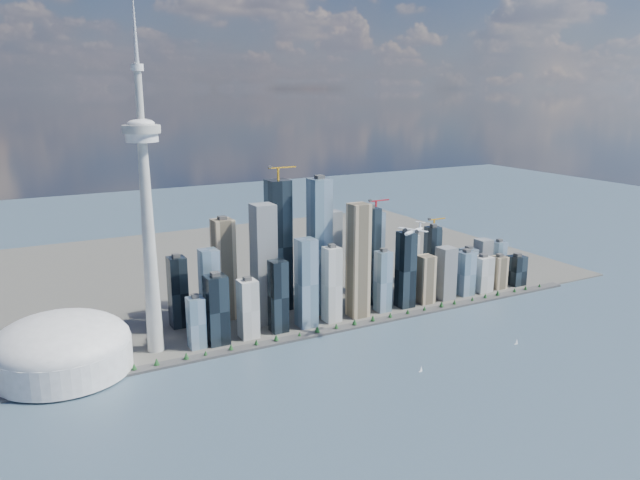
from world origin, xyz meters
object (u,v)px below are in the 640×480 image
needle_tower (147,208)px  sailboat_east (516,342)px  dome_stadium (62,348)px  sailboat_west (421,370)px  airplane (414,231)px

needle_tower → sailboat_east: (534.87, -254.03, -232.47)m
needle_tower → dome_stadium: needle_tower is taller
dome_stadium → sailboat_west: 536.12m
sailboat_east → needle_tower: bearing=155.4°
needle_tower → airplane: size_ratio=9.69×
dome_stadium → sailboat_east: size_ratio=19.04×
dome_stadium → sailboat_west: (472.11, -251.43, -36.32)m
needle_tower → sailboat_west: 482.49m
sailboat_east → airplane: bearing=143.0°
sailboat_west → sailboat_east: 202.90m
sailboat_west → sailboat_east: size_ratio=0.93×
sailboat_east → dome_stadium: bearing=161.0°
sailboat_west → sailboat_east: bearing=-8.5°
sailboat_west → needle_tower: bearing=131.2°
sailboat_west → dome_stadium: bearing=141.4°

